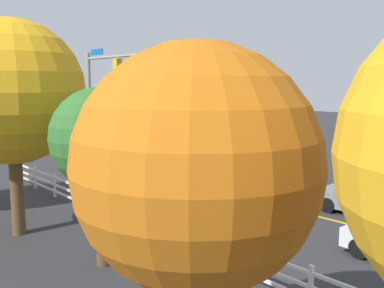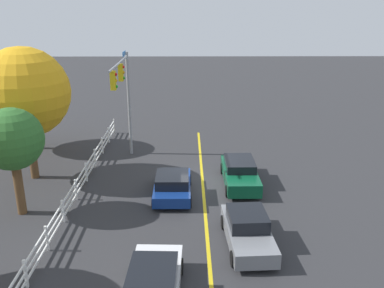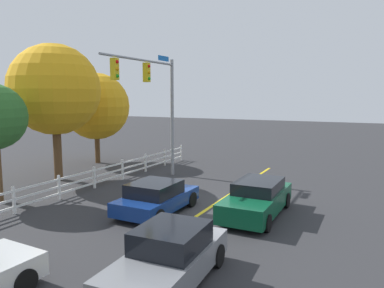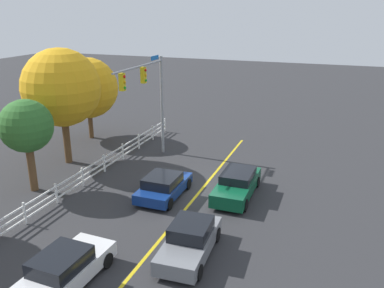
% 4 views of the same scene
% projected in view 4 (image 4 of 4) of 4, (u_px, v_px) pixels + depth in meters
% --- Properties ---
extents(ground_plane, '(120.00, 120.00, 0.00)m').
position_uv_depth(ground_plane, '(201.00, 191.00, 23.30)').
color(ground_plane, '#2D2D30').
extents(lane_center_stripe, '(28.00, 0.16, 0.01)m').
position_uv_depth(lane_center_stripe, '(173.00, 223.00, 19.75)').
color(lane_center_stripe, gold).
rests_on(lane_center_stripe, ground_plane).
extents(signal_assembly, '(6.41, 0.38, 7.02)m').
position_uv_depth(signal_assembly, '(149.00, 90.00, 26.26)').
color(signal_assembly, gray).
rests_on(signal_assembly, ground_plane).
extents(car_0, '(4.30, 2.02, 1.41)m').
position_uv_depth(car_0, '(65.00, 269.00, 15.20)').
color(car_0, silver).
rests_on(car_0, ground_plane).
extents(car_1, '(4.31, 2.03, 1.46)m').
position_uv_depth(car_1, '(190.00, 240.00, 17.05)').
color(car_1, slate).
rests_on(car_1, ground_plane).
extents(car_2, '(3.96, 2.01, 1.31)m').
position_uv_depth(car_2, '(164.00, 186.00, 22.38)').
color(car_2, navy).
rests_on(car_2, ground_plane).
extents(car_3, '(4.68, 1.92, 1.40)m').
position_uv_depth(car_3, '(237.00, 184.00, 22.49)').
color(car_3, '#0C4C2D').
rests_on(car_3, ground_plane).
extents(white_rail_fence, '(26.10, 0.10, 1.15)m').
position_uv_depth(white_rail_fence, '(70.00, 184.00, 22.68)').
color(white_rail_fence, white).
rests_on(white_rail_fence, ground_plane).
extents(tree_1, '(2.95, 2.95, 5.32)m').
position_uv_depth(tree_1, '(26.00, 127.00, 22.19)').
color(tree_1, brown).
rests_on(tree_1, ground_plane).
extents(tree_2, '(4.71, 4.71, 6.42)m').
position_uv_depth(tree_2, '(88.00, 88.00, 31.53)').
color(tree_2, brown).
rests_on(tree_2, ground_plane).
extents(tree_3, '(5.05, 5.05, 7.66)m').
position_uv_depth(tree_3, '(61.00, 88.00, 26.00)').
color(tree_3, brown).
rests_on(tree_3, ground_plane).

